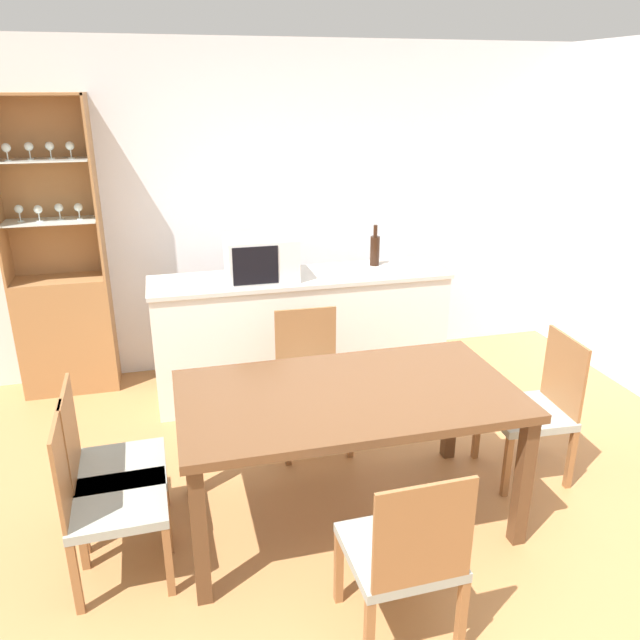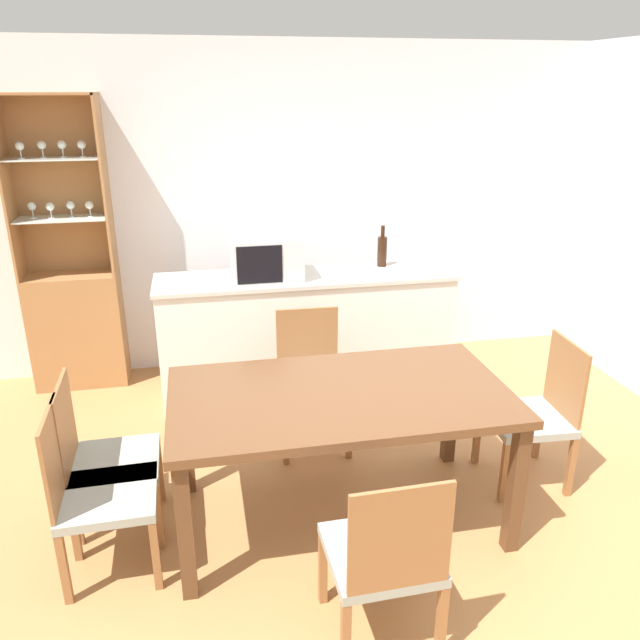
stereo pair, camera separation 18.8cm
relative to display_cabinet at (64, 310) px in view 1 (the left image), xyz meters
name	(u,v)px [view 1 (the left image)]	position (x,y,z in m)	size (l,w,h in m)	color
ground_plane	(372,567)	(1.62, -2.45, -0.64)	(18.00, 18.00, 0.00)	#B27A47
wall_back	(270,211)	(1.62, 0.18, 0.64)	(6.80, 0.06, 2.55)	silver
kitchen_counter	(301,334)	(1.71, -0.50, -0.17)	(2.17, 0.53, 0.93)	white
display_cabinet	(64,310)	(0.00, 0.00, 0.00)	(0.68, 0.33, 2.17)	#A37042
dining_table	(348,406)	(1.61, -2.04, 0.04)	(1.72, 0.95, 0.76)	brown
dining_chair_head_near	(404,554)	(1.61, -2.85, -0.21)	(0.45, 0.45, 0.87)	#999E93
dining_chair_side_left_far	(110,466)	(0.41, -1.90, -0.21)	(0.45, 0.45, 0.87)	#999E93
dining_chair_side_left_near	(107,500)	(0.41, -2.18, -0.21)	(0.45, 0.45, 0.87)	#999E93
dining_chair_side_right_far	(534,408)	(2.81, -1.90, -0.21)	(0.46, 0.46, 0.87)	#999E93
dining_chair_head_far	(311,382)	(1.61, -1.23, -0.21)	(0.45, 0.45, 0.87)	#999E93
microwave	(261,258)	(1.42, -0.51, 0.44)	(0.48, 0.39, 0.30)	silver
wine_bottle	(375,250)	(2.32, -0.38, 0.41)	(0.07, 0.07, 0.31)	black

